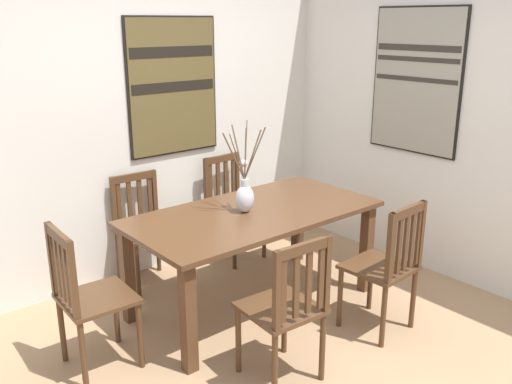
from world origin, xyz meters
The scene contains 12 objects.
ground_plane centered at (0.00, 0.00, -0.01)m, with size 6.40×6.40×0.03m, color #A37F5B.
wall_back centered at (0.00, 1.86, 1.35)m, with size 6.40×0.12×2.70m, color silver.
wall_side centered at (1.86, 0.00, 1.35)m, with size 0.12×6.40×2.70m, color silver.
dining_table centered at (0.23, 0.72, 0.65)m, with size 1.83×0.94×0.76m.
centerpiece_vase centered at (0.17, 0.75, 0.89)m, with size 0.29×0.25×0.64m.
chair_0 centered at (0.69, -0.14, 0.50)m, with size 0.44×0.44×0.95m.
chair_1 centered at (-0.22, -0.12, 0.49)m, with size 0.45×0.45×0.94m.
chair_2 centered at (-0.20, 1.60, 0.48)m, with size 0.44×0.44×0.90m.
chair_3 centered at (0.67, 1.56, 0.49)m, with size 0.44×0.44×0.93m.
chair_4 centered at (-1.05, 0.75, 0.50)m, with size 0.44×0.44×0.94m.
painting_on_back_wall centered at (0.25, 1.79, 1.56)m, with size 0.84×0.05×1.12m.
painting_on_side_wall centered at (1.79, 0.50, 1.60)m, with size 0.05×0.84×1.19m.
Camera 1 is at (-2.19, -2.19, 2.08)m, focal length 38.73 mm.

